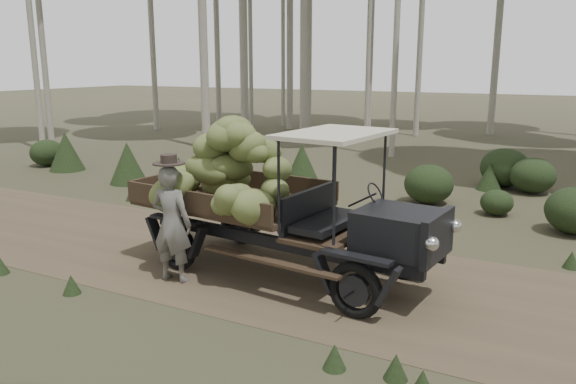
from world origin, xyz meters
TOP-DOWN VIEW (x-y plane):
  - ground at (0.00, 0.00)m, footprint 120.00×120.00m
  - dirt_track at (0.00, 0.00)m, footprint 70.00×4.00m
  - banana_truck at (-0.06, -0.12)m, footprint 5.35×2.69m
  - farmer at (-0.93, -1.18)m, footprint 0.71×0.53m
  - undergrowth at (1.62, -0.05)m, footprint 24.42×21.07m

SIDE VIEW (x-z plane):
  - ground at x=0.00m, z-range 0.00..0.00m
  - dirt_track at x=0.00m, z-range 0.00..0.01m
  - undergrowth at x=1.62m, z-range -0.11..1.17m
  - farmer at x=-0.93m, z-range -0.05..1.96m
  - banana_truck at x=-0.06m, z-range 0.22..2.82m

